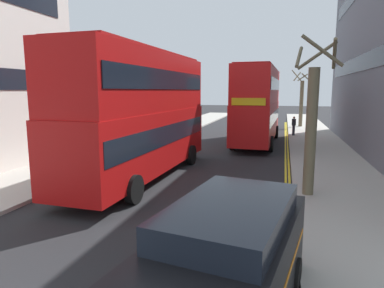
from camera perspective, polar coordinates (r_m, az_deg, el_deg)
The scene contains 10 objects.
sidewalk_right at distance 18.51m, azimuth 22.64°, elevation -3.72°, with size 4.00×80.00×0.14m, color #ADA89E.
sidewalk_left at distance 21.15m, azimuth -14.89°, elevation -1.79°, with size 4.00×80.00×0.14m, color #ADA89E.
kerb_line_outer at distance 16.41m, azimuth 16.18°, elevation -5.18°, with size 0.10×56.00×0.01m, color yellow.
kerb_line_inner at distance 16.41m, azimuth 15.62°, elevation -5.16°, with size 0.10×56.00×0.01m, color yellow.
double_decker_bus_away at distance 15.11m, azimuth -8.54°, elevation 5.51°, with size 3.06×10.88×5.64m.
double_decker_bus_oncoming at distance 25.55m, azimuth 11.12°, elevation 6.84°, with size 3.02×10.87×5.64m.
taxi_minivan at distance 5.87m, azimuth 5.75°, elevation -20.20°, with size 2.62×5.05×2.12m.
pedestrian_far at distance 30.08m, azimuth 16.89°, elevation 3.02°, with size 0.34×0.22×1.62m.
street_tree_near at distance 37.90m, azimuth 18.08°, elevation 7.07°, with size 1.99×2.07×5.98m.
street_tree_mid at distance 12.84m, azimuth 19.66°, elevation 3.17°, with size 1.57×1.74×5.62m.
Camera 1 is at (4.04, -1.93, 3.93)m, focal length 31.42 mm.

